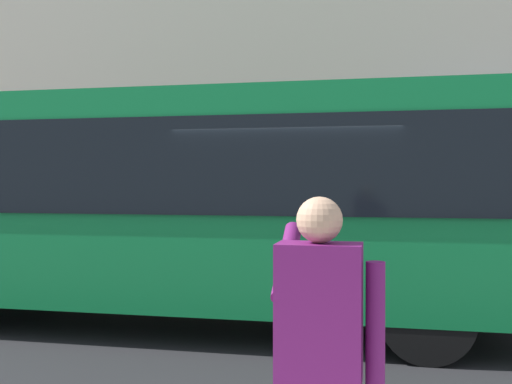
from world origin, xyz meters
TOP-DOWN VIEW (x-y plane):
  - ground_plane at (0.00, 0.00)m, footprint 60.00×60.00m
  - building_facade_far at (-0.02, -6.80)m, footprint 28.00×1.55m
  - red_bus at (1.51, -0.10)m, footprint 9.05×2.54m
  - pedestrian_photographer at (-0.79, 4.76)m, footprint 0.53×0.52m

SIDE VIEW (x-z plane):
  - ground_plane at x=0.00m, z-range 0.00..0.00m
  - pedestrian_photographer at x=-0.79m, z-range 0.29..1.99m
  - red_bus at x=1.51m, z-range 0.14..3.22m
  - building_facade_far at x=-0.02m, z-range -0.01..11.99m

